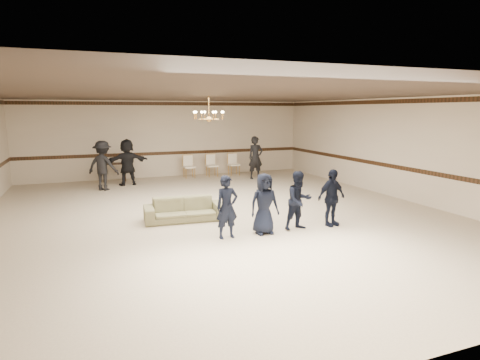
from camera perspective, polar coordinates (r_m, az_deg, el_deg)
The scene contains 16 objects.
room at distance 10.72m, azimuth -2.80°, elevation 3.40°, with size 12.01×14.01×3.21m.
chair_rail at distance 17.51m, azimuth -10.06°, elevation 3.77°, with size 12.00×0.02×0.14m, color #351D10.
crown_molding at distance 17.42m, azimuth -10.27°, elevation 10.59°, with size 12.00×0.02×0.14m, color #351D10.
chandelier at distance 11.61m, azimuth -4.44°, elevation 10.18°, with size 0.94×0.94×0.89m, color #C38C3E, non-canonical shape.
boy_a at distance 8.86m, azimuth -1.86°, elevation -3.86°, with size 0.51×0.34×1.40m, color black.
boy_b at distance 9.19m, azimuth 3.45°, elevation -3.37°, with size 0.68×0.45×1.40m, color black.
boy_c at distance 9.60m, azimuth 8.35°, elevation -2.90°, with size 0.68×0.53×1.40m, color black.
boy_d at distance 10.06m, azimuth 12.82°, elevation -2.45°, with size 0.82×0.34×1.40m, color black.
settee at distance 10.45m, azimuth -7.89°, elevation -4.13°, with size 2.02×0.79×0.59m, color #716C4B.
adult_left at distance 15.00m, azimuth -18.83°, elevation 1.94°, with size 1.13×0.65×1.76m, color black.
adult_mid at distance 15.75m, azimuth -15.67°, elevation 2.45°, with size 1.63×0.52×1.76m, color black.
adult_right at distance 16.65m, azimuth 2.23°, elevation 3.19°, with size 0.64×0.42×1.76m, color black.
banquet_chair_left at distance 17.03m, azimuth -7.21°, elevation 1.88°, with size 0.45×0.45×0.94m, color #F4E7CD, non-canonical shape.
banquet_chair_mid at distance 17.29m, azimuth -3.99°, elevation 2.05°, with size 0.45×0.45×0.94m, color #F4E7CD, non-canonical shape.
banquet_chair_right at distance 17.61m, azimuth -0.88°, elevation 2.21°, with size 0.45×0.45×0.94m, color #F4E7CD, non-canonical shape.
console_table at distance 16.78m, azimuth -17.35°, elevation 1.06°, with size 0.89×0.38×0.75m, color #311D10.
Camera 1 is at (-3.37, -10.11, 2.79)m, focal length 30.14 mm.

